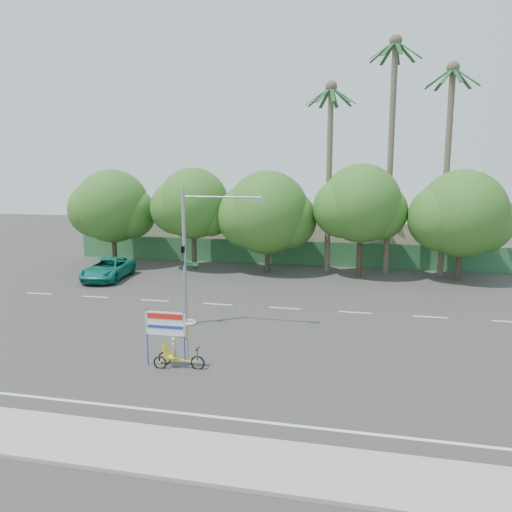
# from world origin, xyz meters

# --- Properties ---
(ground) EXTENTS (120.00, 120.00, 0.00)m
(ground) POSITION_xyz_m (0.00, 0.00, 0.00)
(ground) COLOR #33302D
(ground) RESTS_ON ground
(sidewalk_near) EXTENTS (50.00, 2.40, 0.12)m
(sidewalk_near) POSITION_xyz_m (0.00, -7.50, 0.06)
(sidewalk_near) COLOR gray
(sidewalk_near) RESTS_ON ground
(fence) EXTENTS (38.00, 0.08, 2.00)m
(fence) POSITION_xyz_m (0.00, 21.50, 1.00)
(fence) COLOR #336B3D
(fence) RESTS_ON ground
(building_left) EXTENTS (12.00, 8.00, 4.00)m
(building_left) POSITION_xyz_m (-10.00, 26.00, 2.00)
(building_left) COLOR beige
(building_left) RESTS_ON ground
(building_right) EXTENTS (14.00, 8.00, 3.60)m
(building_right) POSITION_xyz_m (8.00, 26.00, 1.80)
(building_right) COLOR beige
(building_right) RESTS_ON ground
(tree_far_left) EXTENTS (7.14, 6.00, 7.96)m
(tree_far_left) POSITION_xyz_m (-14.05, 18.00, 4.76)
(tree_far_left) COLOR #473828
(tree_far_left) RESTS_ON ground
(tree_left) EXTENTS (6.66, 5.60, 8.07)m
(tree_left) POSITION_xyz_m (-7.05, 18.00, 5.06)
(tree_left) COLOR #473828
(tree_left) RESTS_ON ground
(tree_center) EXTENTS (7.62, 6.40, 7.85)m
(tree_center) POSITION_xyz_m (-1.05, 18.00, 4.47)
(tree_center) COLOR #473828
(tree_center) RESTS_ON ground
(tree_right) EXTENTS (6.90, 5.80, 8.36)m
(tree_right) POSITION_xyz_m (5.95, 18.00, 5.24)
(tree_right) COLOR #473828
(tree_right) RESTS_ON ground
(tree_far_right) EXTENTS (7.38, 6.20, 7.94)m
(tree_far_right) POSITION_xyz_m (12.95, 18.00, 4.64)
(tree_far_right) COLOR #473828
(tree_far_right) RESTS_ON ground
(palm_tall) EXTENTS (3.73, 3.79, 17.45)m
(palm_tall) POSITION_xyz_m (8.00, 19.50, 10.46)
(palm_tall) COLOR #70604C
(palm_tall) RESTS_ON ground
(palm_mid) EXTENTS (3.73, 3.79, 15.45)m
(palm_mid) POSITION_xyz_m (12.00, 19.50, 9.40)
(palm_mid) COLOR #70604C
(palm_mid) RESTS_ON ground
(palm_short) EXTENTS (3.73, 3.79, 14.45)m
(palm_short) POSITION_xyz_m (3.50, 19.50, 8.86)
(palm_short) COLOR #70604C
(palm_short) RESTS_ON ground
(traffic_signal) EXTENTS (4.72, 1.10, 7.00)m
(traffic_signal) POSITION_xyz_m (-2.20, 3.98, 2.92)
(traffic_signal) COLOR gray
(traffic_signal) RESTS_ON ground
(trike_billboard) EXTENTS (2.46, 0.56, 2.41)m
(trike_billboard) POSITION_xyz_m (-1.01, -1.60, 0.97)
(trike_billboard) COLOR black
(trike_billboard) RESTS_ON ground
(pickup_truck) EXTENTS (3.19, 5.79, 1.54)m
(pickup_truck) POSITION_xyz_m (-11.84, 12.92, 0.77)
(pickup_truck) COLOR #117767
(pickup_truck) RESTS_ON ground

